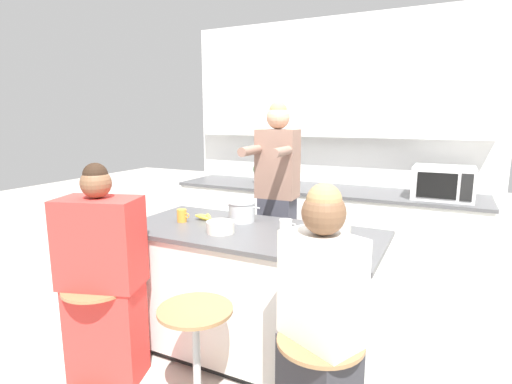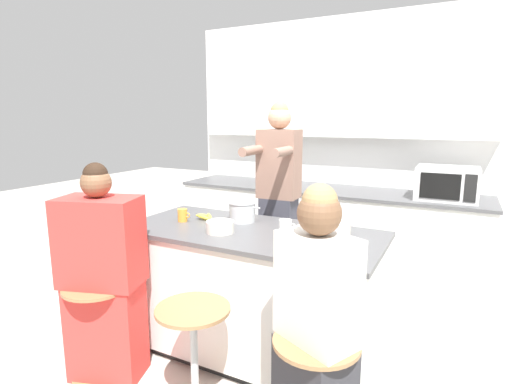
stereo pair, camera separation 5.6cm
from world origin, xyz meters
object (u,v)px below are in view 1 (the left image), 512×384
at_px(banana_bunch, 205,217).
at_px(person_wrapped_blanket, 103,281).
at_px(fruit_bowl, 337,227).
at_px(coffee_cup_far, 286,226).
at_px(coffee_cup_near, 182,216).
at_px(potted_plant, 261,171).
at_px(cooking_pot, 242,212).
at_px(kitchen_island, 251,291).
at_px(bar_stool_leftmost, 100,325).
at_px(juice_carton, 317,214).
at_px(person_seated_near, 320,338).
at_px(person_cooking, 277,209).
at_px(bar_stool_center, 196,351).
at_px(microwave, 443,183).

bearing_deg(banana_bunch, person_wrapped_blanket, -108.79).
bearing_deg(fruit_bowl, coffee_cup_far, -158.15).
distance_m(coffee_cup_near, potted_plant, 1.67).
height_order(cooking_pot, coffee_cup_near, cooking_pot).
height_order(kitchen_island, fruit_bowl, fruit_bowl).
height_order(bar_stool_leftmost, person_wrapped_blanket, person_wrapped_blanket).
bearing_deg(fruit_bowl, bar_stool_leftmost, -144.54).
relative_size(person_wrapped_blanket, juice_carton, 7.54).
bearing_deg(kitchen_island, person_seated_near, -43.40).
bearing_deg(potted_plant, person_cooking, -57.95).
relative_size(kitchen_island, coffee_cup_near, 17.23).
distance_m(bar_stool_leftmost, person_wrapped_blanket, 0.28).
bearing_deg(cooking_pot, coffee_cup_near, -152.00).
height_order(person_cooking, person_wrapped_blanket, person_cooking).
relative_size(bar_stool_center, coffee_cup_near, 6.13).
bearing_deg(fruit_bowl, potted_plant, 130.85).
bearing_deg(bar_stool_leftmost, microwave, 51.06).
relative_size(kitchen_island, bar_stool_leftmost, 2.81).
bearing_deg(bar_stool_leftmost, potted_plant, 89.68).
relative_size(cooking_pot, coffee_cup_far, 2.48).
xyz_separation_m(fruit_bowl, banana_bunch, (-0.98, -0.10, -0.01)).
bearing_deg(bar_stool_center, person_seated_near, 0.50).
bearing_deg(coffee_cup_near, potted_plant, 94.99).
relative_size(coffee_cup_far, juice_carton, 0.64).
xyz_separation_m(kitchen_island, fruit_bowl, (0.55, 0.19, 0.48)).
xyz_separation_m(bar_stool_leftmost, bar_stool_center, (0.71, 0.03, 0.00)).
relative_size(bar_stool_center, microwave, 1.23).
bearing_deg(banana_bunch, microwave, 43.55).
xyz_separation_m(coffee_cup_near, juice_carton, (0.92, 0.32, 0.04)).
bearing_deg(microwave, potted_plant, 178.62).
xyz_separation_m(kitchen_island, bar_stool_center, (0.00, -0.67, -0.08)).
relative_size(banana_bunch, juice_carton, 0.85).
bearing_deg(juice_carton, person_wrapped_blanket, -138.12).
relative_size(person_cooking, person_wrapped_blanket, 1.28).
relative_size(coffee_cup_near, microwave, 0.20).
bearing_deg(fruit_bowl, bar_stool_center, -122.30).
relative_size(person_cooking, person_seated_near, 1.30).
xyz_separation_m(bar_stool_center, microwave, (1.14, 2.26, 0.71)).
bearing_deg(fruit_bowl, juice_carton, 151.07).
bearing_deg(person_wrapped_blanket, bar_stool_center, -18.49).
bearing_deg(kitchen_island, coffee_cup_near, -177.02).
bearing_deg(kitchen_island, microwave, 54.33).
relative_size(person_wrapped_blanket, coffee_cup_near, 13.55).
relative_size(bar_stool_leftmost, microwave, 1.23).
bearing_deg(banana_bunch, kitchen_island, -11.96).
relative_size(bar_stool_leftmost, potted_plant, 2.50).
xyz_separation_m(person_wrapped_blanket, microwave, (1.83, 2.25, 0.42)).
bearing_deg(cooking_pot, kitchen_island, -47.32).
height_order(kitchen_island, bar_stool_leftmost, kitchen_island).
xyz_separation_m(person_cooking, coffee_cup_far, (0.32, -0.60, 0.04)).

